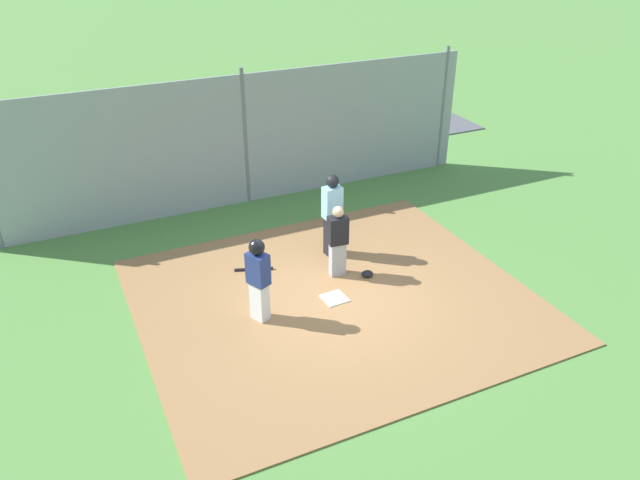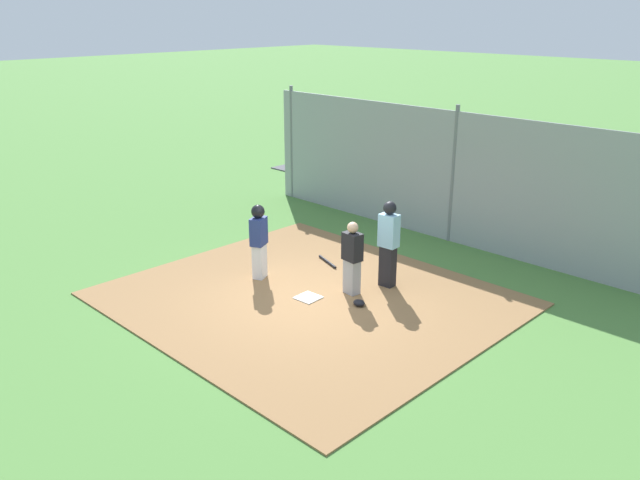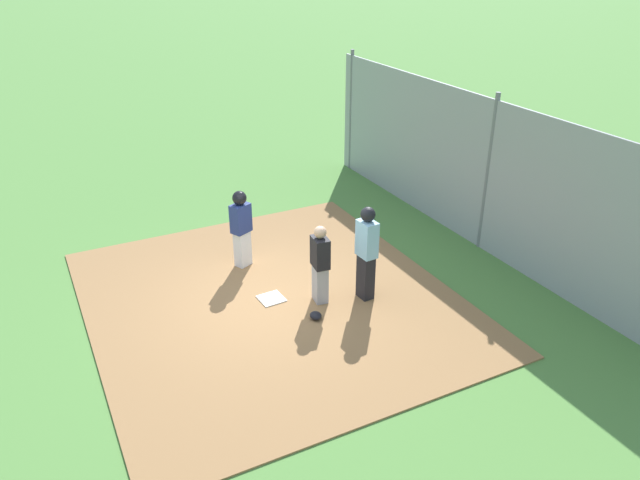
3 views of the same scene
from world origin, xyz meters
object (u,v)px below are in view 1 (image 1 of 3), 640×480
(umpire, at_px, (332,213))
(catcher_mask, at_px, (367,274))
(parked_car_green, at_px, (286,110))
(home_plate, at_px, (334,298))
(runner, at_px, (258,275))
(parked_car_red, at_px, (211,126))
(baseball_bat, at_px, (254,269))
(catcher, at_px, (338,240))

(umpire, height_order, catcher_mask, umpire)
(umpire, relative_size, parked_car_green, 0.41)
(home_plate, xyz_separation_m, umpire, (-0.72, -1.59, 0.95))
(runner, height_order, parked_car_red, runner)
(parked_car_red, bearing_deg, baseball_bat, 89.24)
(parked_car_green, bearing_deg, catcher, -98.50)
(runner, xyz_separation_m, parked_car_green, (-4.54, -9.86, -0.33))
(catcher, xyz_separation_m, catcher_mask, (-0.50, 0.35, -0.71))
(runner, bearing_deg, catcher, -3.54)
(catcher, xyz_separation_m, umpire, (-0.27, -0.80, 0.19))
(catcher, bearing_deg, catcher_mask, 62.27)
(baseball_bat, distance_m, catcher_mask, 2.32)
(baseball_bat, xyz_separation_m, parked_car_red, (-1.39, -7.67, 0.55))
(runner, relative_size, parked_car_green, 0.37)
(parked_car_green, distance_m, parked_car_red, 2.77)
(catcher_mask, bearing_deg, catcher, -34.46)
(baseball_bat, height_order, parked_car_green, parked_car_green)
(baseball_bat, bearing_deg, parked_car_red, 99.31)
(catcher, distance_m, parked_car_red, 8.51)
(umpire, relative_size, runner, 1.12)
(home_plate, xyz_separation_m, catcher_mask, (-0.95, -0.44, 0.05))
(umpire, xyz_separation_m, baseball_bat, (1.76, -0.04, -0.93))
(parked_car_green, bearing_deg, catcher_mask, -95.06)
(umpire, distance_m, parked_car_green, 8.62)
(home_plate, xyz_separation_m, catcher, (-0.45, -0.79, 0.76))
(home_plate, distance_m, parked_car_red, 9.32)
(runner, height_order, baseball_bat, runner)
(home_plate, height_order, parked_car_green, parked_car_green)
(parked_car_green, bearing_deg, runner, -107.22)
(runner, bearing_deg, umpire, 10.20)
(parked_car_green, relative_size, parked_car_red, 0.99)
(umpire, xyz_separation_m, runner, (2.20, 1.57, -0.05))
(home_plate, distance_m, umpire, 1.98)
(home_plate, relative_size, parked_car_green, 0.10)
(catcher, distance_m, baseball_bat, 1.86)
(parked_car_red, bearing_deg, home_plate, 97.36)
(umpire, xyz_separation_m, parked_car_red, (0.37, -7.71, -0.38))
(baseball_bat, bearing_deg, catcher_mask, -11.17)
(catcher, bearing_deg, home_plate, -22.97)
(home_plate, height_order, runner, runner)
(catcher, bearing_deg, baseball_bat, -112.68)
(catcher_mask, bearing_deg, parked_car_green, -102.57)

